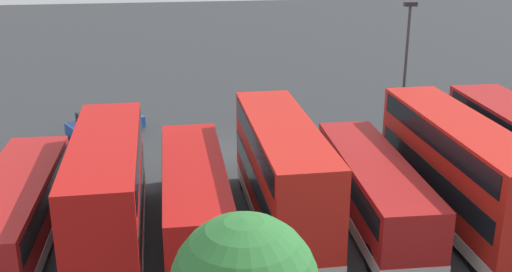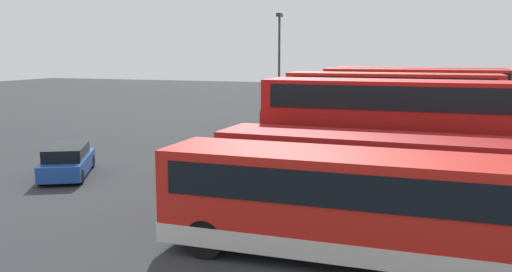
{
  "view_description": "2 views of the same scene",
  "coord_description": "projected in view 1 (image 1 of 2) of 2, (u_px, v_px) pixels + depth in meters",
  "views": [
    {
      "loc": [
        2.94,
        32.68,
        12.44
      ],
      "look_at": [
        -1.69,
        1.7,
        1.49
      ],
      "focal_mm": 43.2,
      "sensor_mm": 36.0,
      "label": 1
    },
    {
      "loc": [
        26.56,
        11.74,
        5.61
      ],
      "look_at": [
        0.54,
        2.52,
        1.29
      ],
      "focal_mm": 37.72,
      "sensor_mm": 36.0,
      "label": 2
    }
  ],
  "objects": [
    {
      "name": "ground_plane",
      "position": [
        222.0,
        152.0,
        35.02
      ],
      "size": [
        140.0,
        140.0,
        0.0
      ],
      "primitive_type": "plane",
      "color": "#2D3033"
    },
    {
      "name": "bus_double_decker_second",
      "position": [
        458.0,
        169.0,
        26.28
      ],
      "size": [
        2.7,
        11.6,
        4.55
      ],
      "color": "red",
      "rests_on": "ground"
    },
    {
      "name": "bus_single_deck_third",
      "position": [
        373.0,
        189.0,
        26.3
      ],
      "size": [
        2.94,
        10.59,
        2.95
      ],
      "color": "#A51919",
      "rests_on": "ground"
    },
    {
      "name": "bus_double_decker_fourth",
      "position": [
        282.0,
        171.0,
        25.98
      ],
      "size": [
        2.7,
        10.63,
        4.55
      ],
      "color": "red",
      "rests_on": "ground"
    },
    {
      "name": "bus_single_deck_fifth",
      "position": [
        195.0,
        195.0,
        25.75
      ],
      "size": [
        2.66,
        10.86,
        2.95
      ],
      "color": "#B71411",
      "rests_on": "ground"
    },
    {
      "name": "bus_double_decker_sixth",
      "position": [
        108.0,
        190.0,
        24.17
      ],
      "size": [
        2.7,
        10.18,
        4.55
      ],
      "color": "#B71411",
      "rests_on": "ground"
    },
    {
      "name": "bus_single_deck_seventh",
      "position": [
        17.0,
        211.0,
        24.27
      ],
      "size": [
        2.81,
        10.41,
        2.95
      ],
      "color": "#A51919",
      "rests_on": "ground"
    },
    {
      "name": "car_hatchback_silver",
      "position": [
        105.0,
        123.0,
        37.9
      ],
      "size": [
        4.85,
        3.74,
        1.43
      ],
      "color": "#1E479E",
      "rests_on": "ground"
    },
    {
      "name": "lamp_post_tall",
      "position": [
        406.0,
        65.0,
        34.5
      ],
      "size": [
        0.7,
        0.3,
        8.31
      ],
      "color": "#38383D",
      "rests_on": "ground"
    }
  ]
}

